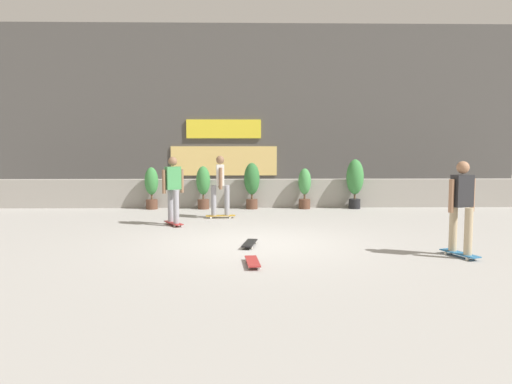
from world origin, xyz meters
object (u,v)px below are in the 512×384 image
potted_plant_4 (355,180)px  potted_plant_2 (252,182)px  potted_plant_1 (203,185)px  skater_by_wall_left (220,184)px  skater_mid_plaza (173,188)px  skater_far_left (462,204)px  skateboard_aside (250,243)px  potted_plant_3 (305,187)px  skateboard_near_camera (253,261)px  potted_plant_0 (152,186)px

potted_plant_4 → potted_plant_2: bearing=180.0°
potted_plant_1 → skater_by_wall_left: skater_by_wall_left is taller
skater_mid_plaza → skater_far_left: same height
potted_plant_1 → skateboard_aside: potted_plant_1 is taller
skater_far_left → skateboard_aside: (-3.71, 1.03, -0.88)m
potted_plant_2 → potted_plant_3: potted_plant_2 is taller
potted_plant_3 → skateboard_near_camera: potted_plant_3 is taller
potted_plant_3 → skater_far_left: bearing=-74.3°
potted_plant_1 → potted_plant_3: 3.17m
potted_plant_1 → skater_far_left: size_ratio=0.79×
skater_mid_plaza → skateboard_near_camera: size_ratio=2.09×
skateboard_near_camera → skater_mid_plaza: bearing=114.3°
potted_plant_2 → potted_plant_1: bearing=-180.0°
skater_by_wall_left → skater_far_left: size_ratio=1.00×
skater_mid_plaza → skateboard_aside: bearing=-54.6°
potted_plant_4 → skateboard_aside: 6.82m
skateboard_aside → potted_plant_1: bearing=103.3°
skateboard_near_camera → skateboard_aside: size_ratio=0.99×
skater_mid_plaza → potted_plant_4: bearing=32.1°
potted_plant_0 → skater_mid_plaza: skater_mid_plaza is taller
potted_plant_3 → skater_far_left: (1.94, -6.91, 0.25)m
skater_by_wall_left → skateboard_near_camera: 5.58m
potted_plant_0 → skateboard_near_camera: potted_plant_0 is taller
potted_plant_3 → skater_by_wall_left: skater_by_wall_left is taller
skater_far_left → potted_plant_1: bearing=126.5°
potted_plant_0 → skateboard_aside: 6.64m
skater_far_left → skateboard_near_camera: 3.82m
potted_plant_3 → skater_by_wall_left: 3.24m
potted_plant_1 → skateboard_near_camera: (1.43, -7.45, -0.69)m
skater_by_wall_left → skater_mid_plaza: bearing=-131.0°
potted_plant_4 → skateboard_near_camera: bearing=-114.0°
skater_far_left → potted_plant_2: bearing=117.5°
potted_plant_3 → skateboard_aside: bearing=-106.7°
potted_plant_2 → skateboard_aside: (-0.12, -5.89, -0.77)m
potted_plant_1 → skater_far_left: 8.60m
skater_by_wall_left → skateboard_aside: skater_by_wall_left is taller
potted_plant_3 → skater_far_left: 7.19m
skateboard_aside → skater_by_wall_left: bearing=101.1°
potted_plant_1 → skater_mid_plaza: skater_mid_plaza is taller
potted_plant_2 → skater_mid_plaza: (-1.98, -3.27, 0.11)m
skater_far_left → potted_plant_4: bearing=93.0°
potted_plant_1 → skater_by_wall_left: 2.11m
potted_plant_1 → potted_plant_4: bearing=0.0°
potted_plant_1 → potted_plant_2: size_ratio=0.93×
potted_plant_4 → skater_mid_plaza: size_ratio=0.91×
potted_plant_2 → skateboard_near_camera: size_ratio=1.77×
potted_plant_0 → skater_far_left: skater_far_left is taller
potted_plant_1 → potted_plant_2: (1.51, 0.00, 0.08)m
potted_plant_4 → skater_by_wall_left: (-4.11, -2.00, 0.04)m
potted_plant_3 → skater_mid_plaza: 4.89m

